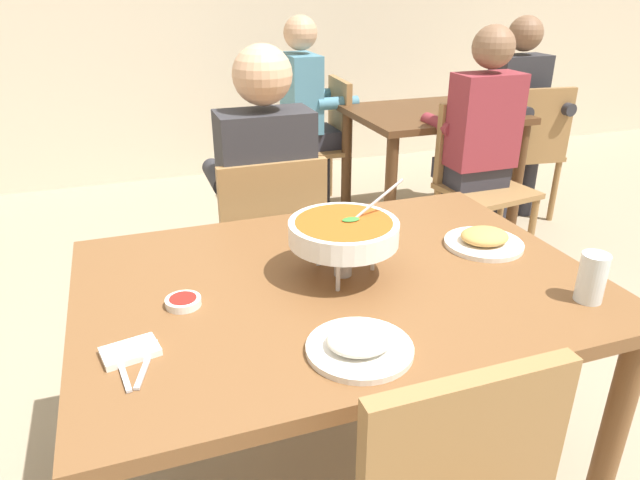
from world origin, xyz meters
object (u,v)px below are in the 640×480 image
dining_table_main (338,308)px  curry_bowl (344,232)px  diner_main (265,190)px  patron_bg_middle (519,107)px  chair_bg_left (477,173)px  chair_bg_right (325,137)px  sauce_dish (183,301)px  rice_plate (360,344)px  dining_table_far (431,132)px  patron_bg_right (307,104)px  drink_glass (591,280)px  chair_diner_main (269,247)px  chair_bg_middle (528,146)px  patron_bg_left (479,133)px  appetizer_plate (484,240)px

dining_table_main → curry_bowl: curry_bowl is taller
diner_main → patron_bg_middle: (2.00, 1.03, 0.00)m
chair_bg_left → chair_bg_right: size_ratio=1.00×
sauce_dish → diner_main: bearing=62.9°
chair_bg_left → chair_bg_right: (-0.54, 1.05, 0.00)m
chair_bg_right → patron_bg_middle: bearing=-24.9°
rice_plate → dining_table_far: 2.62m
diner_main → sauce_dish: (-0.42, -0.82, 0.03)m
dining_table_far → patron_bg_right: (-0.65, 0.56, 0.12)m
dining_table_main → drink_glass: 0.67m
chair_diner_main → drink_glass: size_ratio=6.92×
dining_table_main → dining_table_far: same height
patron_bg_middle → drink_glass: bearing=-123.4°
curry_bowl → chair_bg_left: curry_bowl is taller
chair_bg_left → chair_bg_right: 1.18m
patron_bg_right → patron_bg_middle: bearing=-23.5°
diner_main → drink_glass: 1.28m
curry_bowl → sauce_dish: 0.46m
sauce_dish → chair_bg_middle: bearing=35.5°
chair_bg_middle → curry_bowl: bearing=-139.3°
chair_bg_middle → drink_glass: bearing=-125.3°
chair_bg_left → patron_bg_left: size_ratio=0.69×
diner_main → curry_bowl: 0.82m
dining_table_main → diner_main: 0.82m
drink_glass → chair_bg_left: size_ratio=0.14×
appetizer_plate → chair_bg_middle: bearing=48.1°
sauce_dish → drink_glass: drink_glass is taller
appetizer_plate → chair_bg_middle: chair_bg_middle is taller
chair_diner_main → chair_bg_right: 1.81m
patron_bg_middle → patron_bg_right: (-1.29, 0.56, 0.00)m
drink_glass → dining_table_far: (0.79, 2.18, -0.20)m
dining_table_main → sauce_dish: sauce_dish is taller
dining_table_main → appetizer_plate: 0.51m
dining_table_far → patron_bg_middle: patron_bg_middle is taller
chair_bg_middle → patron_bg_right: patron_bg_right is taller
diner_main → dining_table_main: bearing=-90.0°
curry_bowl → chair_bg_left: (1.35, 1.33, -0.38)m
rice_plate → sauce_dish: bearing=136.1°
patron_bg_middle → chair_bg_right: bearing=155.1°
chair_diner_main → rice_plate: size_ratio=3.75×
sauce_dish → rice_plate: bearing=-43.9°
dining_table_far → chair_bg_middle: (0.67, -0.12, -0.12)m
chair_diner_main → patron_bg_middle: 2.28m
diner_main → curry_bowl: (0.02, -0.80, 0.15)m
chair_diner_main → patron_bg_left: (1.34, 0.55, 0.24)m
dining_table_main → rice_plate: bearing=-103.2°
chair_bg_middle → chair_bg_right: same height
diner_main → chair_diner_main: bearing=-90.0°
dining_table_far → patron_bg_right: bearing=139.4°
dining_table_main → chair_bg_left: 1.92m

